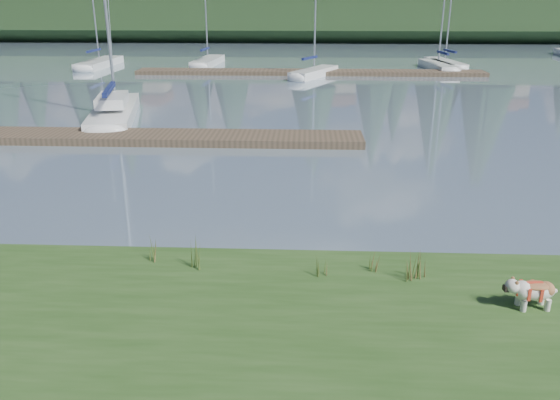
{
  "coord_description": "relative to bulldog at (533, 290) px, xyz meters",
  "views": [
    {
      "loc": [
        1.75,
        -11.83,
        5.25
      ],
      "look_at": [
        1.22,
        -0.5,
        1.08
      ],
      "focal_mm": 35.0,
      "sensor_mm": 36.0,
      "label": 1
    }
  ],
  "objects": [
    {
      "name": "weed_4",
      "position": [
        -2.5,
        1.21,
        -0.17
      ],
      "size": [
        0.17,
        0.14,
        0.4
      ],
      "color": "#475B23",
      "rests_on": "bank"
    },
    {
      "name": "ridge",
      "position": [
        -5.61,
        76.59,
        1.81
      ],
      "size": [
        200.0,
        20.0,
        5.0
      ],
      "primitive_type": "cube",
      "color": "black",
      "rests_on": "ground"
    },
    {
      "name": "sailboat_bg_4",
      "position": [
        7.51,
        39.25,
        -0.36
      ],
      "size": [
        2.33,
        7.55,
        11.01
      ],
      "rotation": [
        0.0,
        0.0,
        1.69
      ],
      "color": "white",
      "rests_on": "ground"
    },
    {
      "name": "dock_near",
      "position": [
        -9.61,
        12.59,
        -0.54
      ],
      "size": [
        16.0,
        2.0,
        0.3
      ],
      "primitive_type": "cube",
      "color": "#4C3D2C",
      "rests_on": "ground"
    },
    {
      "name": "sailboat_bg_0",
      "position": [
        -21.16,
        38.51,
        -0.37
      ],
      "size": [
        1.68,
        8.4,
        12.12
      ],
      "rotation": [
        0.0,
        0.0,
        1.57
      ],
      "color": "white",
      "rests_on": "ground"
    },
    {
      "name": "weed_3",
      "position": [
        -6.83,
        1.47,
        -0.1
      ],
      "size": [
        0.17,
        0.14,
        0.57
      ],
      "color": "#475B23",
      "rests_on": "bank"
    },
    {
      "name": "weed_2",
      "position": [
        -1.87,
        0.89,
        -0.04
      ],
      "size": [
        0.17,
        0.14,
        0.7
      ],
      "color": "#475B23",
      "rests_on": "bank"
    },
    {
      "name": "ground",
      "position": [
        -5.61,
        33.59,
        -0.69
      ],
      "size": [
        200.0,
        200.0,
        0.0
      ],
      "primitive_type": "plane",
      "color": "#7D93A5",
      "rests_on": "ground"
    },
    {
      "name": "dock_far",
      "position": [
        -3.61,
        33.59,
        -0.54
      ],
      "size": [
        26.0,
        2.2,
        0.3
      ],
      "primitive_type": "cube",
      "color": "#4C3D2C",
      "rests_on": "ground"
    },
    {
      "name": "mud_lip",
      "position": [
        -5.61,
        1.99,
        -0.62
      ],
      "size": [
        60.0,
        0.5,
        0.14
      ],
      "primitive_type": "cube",
      "color": "#33281C",
      "rests_on": "ground"
    },
    {
      "name": "sailboat_bg_3",
      "position": [
        6.6,
        37.52,
        -0.36
      ],
      "size": [
        2.05,
        7.46,
        10.89
      ],
      "rotation": [
        0.0,
        0.0,
        1.65
      ],
      "color": "white",
      "rests_on": "ground"
    },
    {
      "name": "sailboat_bg_1",
      "position": [
        -12.28,
        40.13,
        -0.36
      ],
      "size": [
        1.94,
        7.96,
        11.78
      ],
      "rotation": [
        0.0,
        0.0,
        1.52
      ],
      "color": "white",
      "rests_on": "ground"
    },
    {
      "name": "sailboat_bg_2",
      "position": [
        -3.05,
        32.76,
        -0.36
      ],
      "size": [
        4.04,
        6.52,
        10.09
      ],
      "rotation": [
        0.0,
        0.0,
        1.12
      ],
      "color": "white",
      "rests_on": "ground"
    },
    {
      "name": "sailboat_main",
      "position": [
        -12.97,
        17.44,
        -0.27
      ],
      "size": [
        3.71,
        9.07,
        12.81
      ],
      "rotation": [
        0.0,
        0.0,
        1.8
      ],
      "color": "white",
      "rests_on": "ground"
    },
    {
      "name": "weed_0",
      "position": [
        -5.94,
        1.19,
        -0.03
      ],
      "size": [
        0.17,
        0.14,
        0.72
      ],
      "color": "#475B23",
      "rests_on": "bank"
    },
    {
      "name": "weed_5",
      "position": [
        -1.65,
        0.98,
        -0.04
      ],
      "size": [
        0.17,
        0.14,
        0.7
      ],
      "color": "#475B23",
      "rests_on": "bank"
    },
    {
      "name": "bulldog",
      "position": [
        0.0,
        0.0,
        0.0
      ],
      "size": [
        0.91,
        0.43,
        0.54
      ],
      "rotation": [
        0.0,
        0.0,
        3.24
      ],
      "color": "silver",
      "rests_on": "bank"
    },
    {
      "name": "weed_1",
      "position": [
        -3.51,
        1.0,
        -0.13
      ],
      "size": [
        0.17,
        0.14,
        0.49
      ],
      "color": "#475B23",
      "rests_on": "bank"
    }
  ]
}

